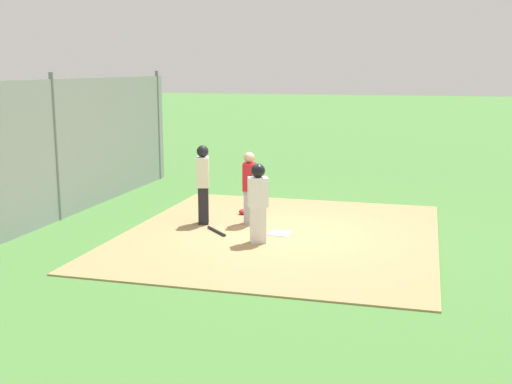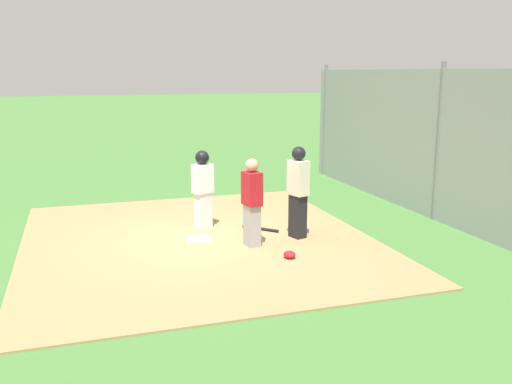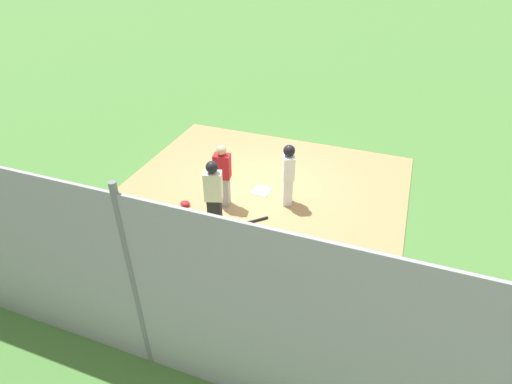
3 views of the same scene
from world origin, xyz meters
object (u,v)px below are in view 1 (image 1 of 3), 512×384
object	(u,v)px
runner	(258,198)
parked_car_green	(42,153)
catcher	(249,187)
umpire	(203,183)
home_plate	(280,233)
catcher_mask	(243,212)
baseball_bat	(216,231)

from	to	relation	value
runner	parked_car_green	xyz separation A→B (m)	(-6.93, -9.43, -0.31)
catcher	runner	distance (m)	1.55
umpire	parked_car_green	xyz separation A→B (m)	(-5.73, -7.86, -0.34)
home_plate	catcher_mask	distance (m)	1.98
home_plate	catcher	xyz separation A→B (m)	(-0.67, -0.86, 0.82)
home_plate	catcher_mask	size ratio (longest dim) A/B	1.83
baseball_bat	parked_car_green	size ratio (longest dim) A/B	0.19
runner	baseball_bat	world-z (taller)	runner
catcher_mask	runner	bearing A→B (deg)	23.11
catcher_mask	baseball_bat	bearing A→B (deg)	-2.13
baseball_bat	catcher_mask	xyz separation A→B (m)	(-1.78, 0.07, 0.03)
umpire	catcher	bearing A→B (deg)	-3.69
parked_car_green	home_plate	bearing A→B (deg)	-123.33
runner	catcher_mask	xyz separation A→B (m)	(-2.30, -0.98, -0.84)
home_plate	catcher_mask	bearing A→B (deg)	-140.79
catcher	baseball_bat	world-z (taller)	catcher
home_plate	umpire	bearing A→B (deg)	-103.15
catcher_mask	parked_car_green	bearing A→B (deg)	-118.69
home_plate	umpire	size ratio (longest dim) A/B	0.25
baseball_bat	catcher_mask	size ratio (longest dim) A/B	3.33
catcher_mask	parked_car_green	distance (m)	9.65
baseball_bat	catcher_mask	distance (m)	1.78
parked_car_green	runner	bearing A→B (deg)	-127.20
home_plate	baseball_bat	size ratio (longest dim) A/B	0.55
runner	parked_car_green	distance (m)	11.71
catcher	parked_car_green	xyz separation A→B (m)	(-5.49, -8.85, -0.25)
catcher_mask	catcher	bearing A→B (deg)	24.73
umpire	parked_car_green	size ratio (longest dim) A/B	0.41
home_plate	baseball_bat	distance (m)	1.34
home_plate	parked_car_green	bearing A→B (deg)	-122.41
umpire	runner	xyz separation A→B (m)	(1.20, 1.58, -0.03)
home_plate	catcher_mask	xyz separation A→B (m)	(-1.54, -1.25, 0.05)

